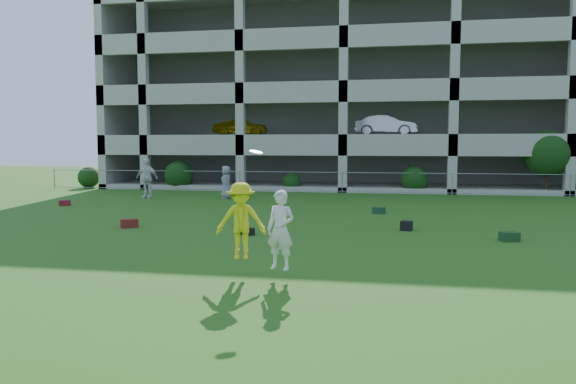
% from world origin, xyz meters
% --- Properties ---
extents(ground, '(100.00, 100.00, 0.00)m').
position_xyz_m(ground, '(0.00, 0.00, 0.00)').
color(ground, '#235114').
rests_on(ground, ground).
extents(bystander_b, '(1.22, 0.58, 2.02)m').
position_xyz_m(bystander_b, '(-9.58, 14.17, 1.01)').
color(bystander_b, silver).
rests_on(bystander_b, ground).
extents(bystander_c, '(0.71, 0.92, 1.67)m').
position_xyz_m(bystander_c, '(-5.45, 14.45, 0.83)').
color(bystander_c, gray).
rests_on(bystander_c, ground).
extents(bag_red_a, '(0.62, 0.56, 0.28)m').
position_xyz_m(bag_red_a, '(-5.75, 4.47, 0.14)').
color(bag_red_a, '#5E1014').
rests_on(bag_red_a, ground).
extents(bag_black_b, '(0.47, 0.43, 0.22)m').
position_xyz_m(bag_black_b, '(-1.51, 3.72, 0.11)').
color(bag_black_b, black).
rests_on(bag_black_b, ground).
extents(bag_green_c, '(0.57, 0.47, 0.26)m').
position_xyz_m(bag_green_c, '(6.11, 4.06, 0.13)').
color(bag_green_c, '#163613').
rests_on(bag_green_c, ground).
extents(crate_d, '(0.42, 0.42, 0.30)m').
position_xyz_m(crate_d, '(3.27, 5.56, 0.15)').
color(crate_d, black).
rests_on(crate_d, ground).
extents(bag_red_f, '(0.52, 0.43, 0.24)m').
position_xyz_m(bag_red_f, '(-11.65, 10.08, 0.12)').
color(bag_red_f, '#590F11').
rests_on(bag_red_f, ground).
extents(bag_green_g, '(0.53, 0.35, 0.25)m').
position_xyz_m(bag_green_g, '(2.29, 9.77, 0.12)').
color(bag_green_g, '#143720').
rests_on(bag_green_g, ground).
extents(frisbee_contest, '(1.79, 0.85, 2.43)m').
position_xyz_m(frisbee_contest, '(-0.05, -1.46, 1.13)').
color(frisbee_contest, '#D1C812').
rests_on(frisbee_contest, ground).
extents(parking_garage, '(30.00, 14.00, 12.00)m').
position_xyz_m(parking_garage, '(-0.01, 27.70, 6.01)').
color(parking_garage, '#9E998C').
rests_on(parking_garage, ground).
extents(fence, '(36.06, 0.06, 1.20)m').
position_xyz_m(fence, '(0.00, 19.00, 0.61)').
color(fence, gray).
rests_on(fence, ground).
extents(shrub_row, '(34.38, 2.52, 3.50)m').
position_xyz_m(shrub_row, '(4.59, 19.70, 1.51)').
color(shrub_row, '#163D11').
rests_on(shrub_row, ground).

